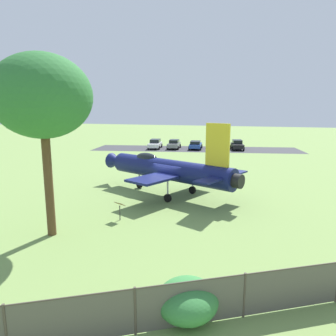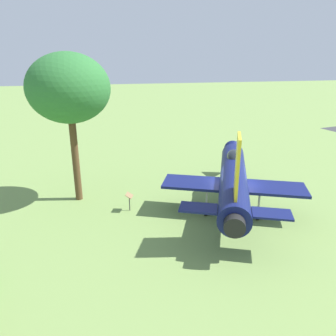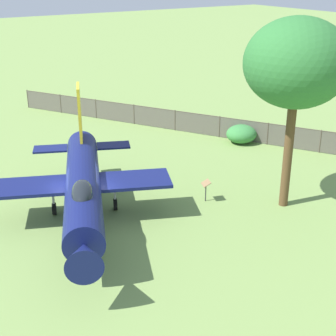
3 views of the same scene
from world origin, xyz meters
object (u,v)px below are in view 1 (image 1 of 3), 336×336
Objects in this scene: parked_car_gray at (174,144)px; parked_car_green at (217,144)px; display_jet at (166,169)px; info_plaque at (120,206)px; parked_car_white at (155,144)px; shade_tree at (42,97)px; parked_car_black at (237,145)px; shrub_near_fence at (187,300)px; parked_car_blue at (196,145)px.

parked_car_green is at bearing 91.60° from parked_car_gray.
display_jet reaches higher than parked_car_gray.
info_plaque is 0.23× the size of parked_car_white.
parked_car_green is at bearing 88.97° from parked_car_white.
shade_tree reaches higher than parked_car_green.
parked_car_black is at bearing 84.17° from info_plaque.
parked_car_gray is at bearing 89.70° from parked_car_white.
parked_car_blue reaches higher than shrub_near_fence.
parked_car_gray is (-10.20, -1.94, -0.03)m from parked_car_black.
parked_car_green is at bearing 97.33° from shrub_near_fence.
parked_car_green is at bearing -88.19° from parked_car_black.
shrub_near_fence is 1.87× the size of info_plaque.
info_plaque is (2.49, 3.10, -6.33)m from shade_tree.
info_plaque is at bearing 176.87° from parked_car_blue.
shade_tree is 38.12m from parked_car_blue.
parked_car_blue is (-3.86, 28.12, -1.33)m from display_jet.
parked_car_blue is (-0.48, 37.57, -6.46)m from shade_tree.
shrub_near_fence is at bearing 9.13° from parked_car_gray.
parked_car_gray reaches higher than info_plaque.
parked_car_white is at bearing -87.33° from parked_car_gray.
parked_car_black is at bearing -84.42° from parked_car_green.
parked_car_white is (-15.74, 40.95, 0.16)m from shrub_near_fence.
parked_car_black is 3.20m from parked_car_green.
shrub_near_fence is 0.48× the size of parked_car_black.
display_jet is at bearing -17.50° from parked_car_black.
display_jet reaches higher than info_plaque.
parked_car_white reaches higher than parked_car_blue.
display_jet is 10.90× the size of info_plaque.
info_plaque is at bearing 5.48° from parked_car_white.
display_jet reaches higher than parked_car_blue.
parked_car_gray is at bearing 89.87° from parked_car_blue.
shade_tree is at bearing 152.42° from shrub_near_fence.
shade_tree is 7.47m from info_plaque.
parked_car_black reaches higher than parked_car_white.
display_jet is at bearing 70.30° from shade_tree.
parked_car_gray is (-7.10, -1.17, -0.05)m from parked_car_green.
parked_car_black is 1.02× the size of parked_car_gray.
shrub_near_fence is 0.49× the size of parked_car_gray.
display_jet is 6.52m from info_plaque.
shade_tree is 2.15× the size of parked_car_gray.
parked_car_gray is (-3.57, -0.50, 0.04)m from parked_car_blue.
parked_car_white reaches higher than info_plaque.
shade_tree is 37.74m from parked_car_white.
shrub_near_fence is at bearing -175.94° from parked_car_blue.
info_plaque is at bearing 105.23° from display_jet.
info_plaque is at bearing -17.98° from parked_car_black.
parked_car_black is (3.67, 35.91, -0.05)m from info_plaque.
parked_car_blue is at bearing 102.11° from shrub_near_fence.
parked_car_blue is at bearing -89.87° from parked_car_black.
parked_car_green is 0.94× the size of parked_car_blue.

